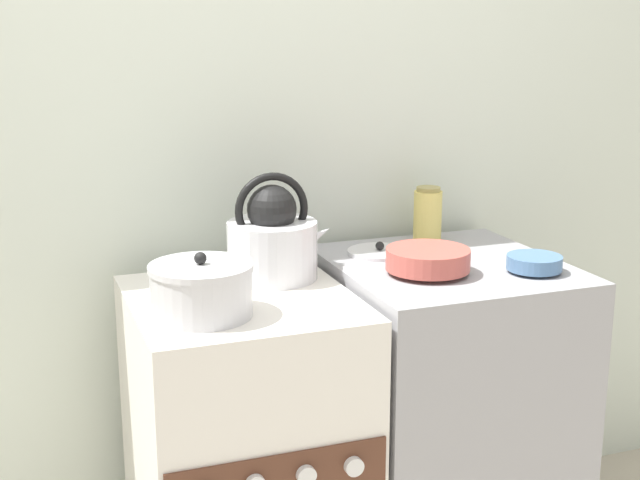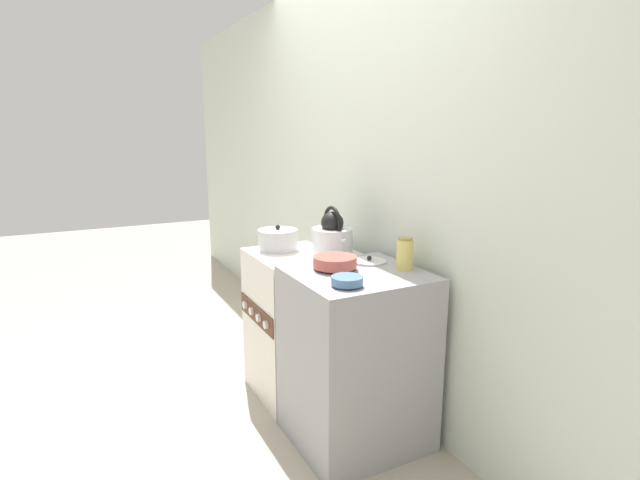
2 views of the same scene
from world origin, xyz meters
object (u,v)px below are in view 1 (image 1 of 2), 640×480
small_ceramic_bowl (534,263)px  enamel_bowl (428,260)px  cooking_pot (201,290)px  loose_pot_lid (380,252)px  stove (245,460)px  kettle (273,240)px  storage_jar (428,215)px

small_ceramic_bowl → enamel_bowl: bearing=162.4°
cooking_pot → loose_pot_lid: (0.56, 0.27, -0.03)m
stove → cooking_pot: size_ratio=3.67×
small_ceramic_bowl → loose_pot_lid: size_ratio=0.79×
kettle → enamel_bowl: 0.39m
cooking_pot → storage_jar: bearing=25.7°
stove → cooking_pot: (-0.12, -0.10, 0.49)m
stove → loose_pot_lid: size_ratio=4.87×
stove → loose_pot_lid: bearing=21.3°
kettle → loose_pot_lid: 0.33m
stove → enamel_bowl: size_ratio=4.05×
cooking_pot → small_ceramic_bowl: size_ratio=1.68×
small_ceramic_bowl → storage_jar: 0.40m
kettle → small_ceramic_bowl: 0.66m
storage_jar → stove: bearing=-157.8°
enamel_bowl → loose_pot_lid: (-0.03, 0.22, -0.03)m
stove → small_ceramic_bowl: small_ceramic_bowl is taller
cooking_pot → enamel_bowl: size_ratio=1.10×
stove → kettle: 0.56m
kettle → storage_jar: (0.50, 0.13, -0.00)m
storage_jar → enamel_bowl: bearing=-116.6°
kettle → loose_pot_lid: size_ratio=1.60×
cooking_pot → loose_pot_lid: size_ratio=1.32×
kettle → storage_jar: 0.52m
cooking_pot → storage_jar: (0.74, 0.36, 0.04)m
kettle → loose_pot_lid: kettle is taller
storage_jar → loose_pot_lid: storage_jar is taller
stove → storage_jar: bearing=22.2°
cooking_pot → storage_jar: size_ratio=1.48×
kettle → small_ceramic_bowl: kettle is taller
cooking_pot → enamel_bowl: cooking_pot is taller
small_ceramic_bowl → storage_jar: size_ratio=0.88×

